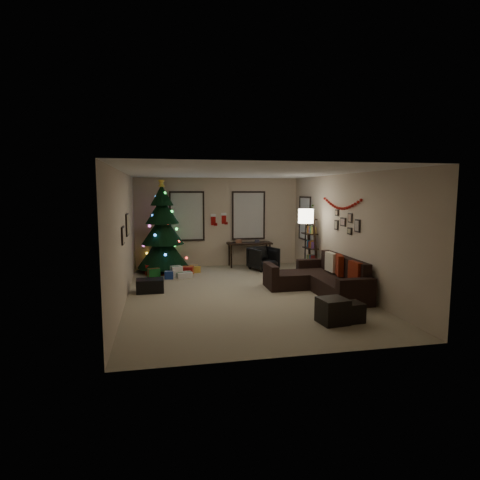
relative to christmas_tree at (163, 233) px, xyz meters
name	(u,v)px	position (x,y,z in m)	size (l,w,h in m)	color
floor	(241,294)	(1.68, -2.90, -1.12)	(7.00, 7.00, 0.00)	tan
ceiling	(241,173)	(1.68, -2.90, 1.58)	(7.00, 7.00, 0.00)	white
wall_back	(218,222)	(1.68, 0.60, 0.23)	(5.00, 5.00, 0.00)	beige
wall_front	(293,262)	(1.68, -6.40, 0.23)	(5.00, 5.00, 0.00)	beige
wall_left	(124,237)	(-0.82, -2.90, 0.23)	(7.00, 7.00, 0.00)	beige
wall_right	(345,232)	(4.18, -2.90, 0.23)	(7.00, 7.00, 0.00)	beige
window_back_left	(187,216)	(0.73, 0.57, 0.43)	(1.05, 0.06, 1.50)	#728CB2
window_back_right	(248,215)	(2.63, 0.57, 0.43)	(1.05, 0.06, 1.50)	#728CB2
window_right_wall	(305,218)	(4.15, -0.35, 0.38)	(0.06, 0.90, 1.30)	#728CB2
christmas_tree	(163,233)	(0.00, 0.00, 0.00)	(1.46, 1.46, 2.71)	black
presents	(173,271)	(0.26, -0.57, -1.01)	(1.50, 1.25, 0.30)	maroon
sofa	(322,280)	(3.55, -3.07, -0.85)	(1.72, 2.52, 0.83)	black
pillow_red_a	(355,271)	(3.89, -3.98, -0.48)	(0.11, 0.41, 0.41)	maroon
pillow_red_b	(339,265)	(3.89, -3.24, -0.48)	(0.12, 0.46, 0.46)	maroon
pillow_cream	(331,262)	(3.89, -2.80, -0.49)	(0.13, 0.44, 0.44)	beige
ottoman_near	(333,311)	(2.86, -5.19, -0.90)	(0.47, 0.47, 0.44)	black
ottoman_far	(352,312)	(3.23, -5.16, -0.95)	(0.37, 0.37, 0.35)	black
desk	(249,245)	(2.61, 0.32, -0.47)	(1.36, 0.49, 0.73)	black
desk_chair	(263,258)	(2.88, -0.33, -0.79)	(0.65, 0.61, 0.67)	black
bookshelf	(311,244)	(3.98, -1.28, -0.25)	(0.30, 0.53, 1.80)	black
potted_plant	(309,209)	(3.98, -1.04, 0.68)	(0.43, 0.37, 0.47)	#4C4C4C
floor_lamp	(306,221)	(3.63, -1.75, 0.42)	(0.39, 0.39, 1.85)	black
art_map	(127,225)	(-0.80, -2.19, 0.43)	(0.04, 0.60, 0.50)	black
art_abstract	(123,235)	(-0.80, -3.36, 0.31)	(0.04, 0.45, 0.35)	black
gallery	(346,223)	(4.16, -2.97, 0.45)	(0.03, 1.25, 0.54)	black
garland	(341,203)	(4.13, -2.72, 0.89)	(0.08, 1.90, 0.30)	#A5140C
stocking_left	(214,220)	(1.54, 0.58, 0.32)	(0.20, 0.05, 0.36)	#990F0C
stocking_right	(224,218)	(1.87, 0.61, 0.35)	(0.20, 0.05, 0.36)	#990F0C
storage_bin	(150,286)	(-0.33, -2.34, -0.97)	(0.61, 0.41, 0.31)	black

